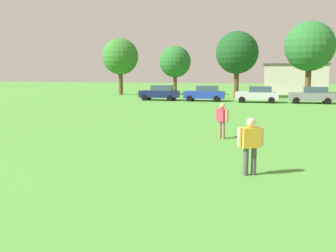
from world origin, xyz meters
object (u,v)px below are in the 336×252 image
bystander_near_trees (222,118)px  tree_far_right (310,47)px  parked_car_gray_3 (312,95)px  tree_right (237,53)px  adult_bystander (250,141)px  tree_left (175,62)px  parked_car_silver_2 (258,94)px  parked_car_blue_1 (205,93)px  parked_car_navy_0 (160,93)px  tree_far_left (120,57)px

bystander_near_trees → tree_far_right: tree_far_right is taller
parked_car_gray_3 → tree_right: size_ratio=0.53×
adult_bystander → tree_left: (-11.79, 39.60, 3.48)m
parked_car_gray_3 → tree_far_right: (0.27, 7.26, 5.23)m
adult_bystander → parked_car_silver_2: 28.89m
parked_car_blue_1 → parked_car_gray_3: (10.92, -0.34, 0.00)m
adult_bystander → parked_car_blue_1: 30.02m
tree_right → parked_car_gray_3: bearing=-41.6°
bystander_near_trees → parked_car_navy_0: bearing=-21.1°
parked_car_blue_1 → tree_right: bearing=-112.3°
bystander_near_trees → tree_right: tree_right is taller
parked_car_gray_3 → tree_right: (-8.11, 7.20, 4.61)m
tree_right → bystander_near_trees: bearing=-86.9°
bystander_near_trees → parked_car_gray_3: size_ratio=0.39×
adult_bystander → tree_far_left: 42.99m
tree_far_left → tree_left: bearing=10.4°
adult_bystander → parked_car_gray_3: (4.90, 29.08, -0.19)m
tree_right → tree_left: bearing=158.8°
parked_car_gray_3 → tree_right: tree_right is taller
tree_left → tree_far_right: (16.96, -3.27, 1.56)m
tree_far_left → parked_car_silver_2: bearing=-26.4°
parked_car_gray_3 → tree_far_right: 8.95m
bystander_near_trees → parked_car_navy_0: 25.03m
parked_car_silver_2 → tree_right: size_ratio=0.53×
tree_far_left → tree_left: (7.45, 1.37, -0.71)m
tree_far_right → tree_right: bearing=-179.6°
parked_car_navy_0 → parked_car_silver_2: 10.68m
parked_car_blue_1 → tree_far_left: tree_far_left is taller
parked_car_navy_0 → tree_right: (7.89, 6.88, 4.61)m
parked_car_navy_0 → tree_far_right: tree_far_right is taller
parked_car_blue_1 → parked_car_silver_2: same height
tree_far_right → bystander_near_trees: bearing=-102.6°
parked_car_blue_1 → tree_far_left: bearing=-33.7°
tree_left → tree_far_right: bearing=-10.9°
parked_car_blue_1 → parked_car_silver_2: bearing=174.6°
adult_bystander → bystander_near_trees: size_ratio=1.05×
parked_car_navy_0 → parked_car_blue_1: 5.07m
parked_car_silver_2 → parked_car_gray_3: 5.32m
tree_far_left → tree_left: tree_far_left is taller
parked_car_blue_1 → bystander_near_trees: bearing=100.9°
parked_car_navy_0 → tree_left: (-0.70, 10.20, 3.67)m
bystander_near_trees → tree_right: (-1.65, 30.02, 4.47)m
bystander_near_trees → tree_left: 35.06m
parked_car_blue_1 → tree_left: (-5.77, 10.18, 3.67)m
bystander_near_trees → parked_car_blue_1: size_ratio=0.39×
bystander_near_trees → parked_car_navy_0: same height
parked_car_silver_2 → bystander_near_trees: bearing=87.1°
parked_car_silver_2 → tree_far_right: tree_far_right is taller
parked_car_gray_3 → tree_far_right: bearing=-92.1°
parked_car_gray_3 → tree_far_left: tree_far_left is taller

